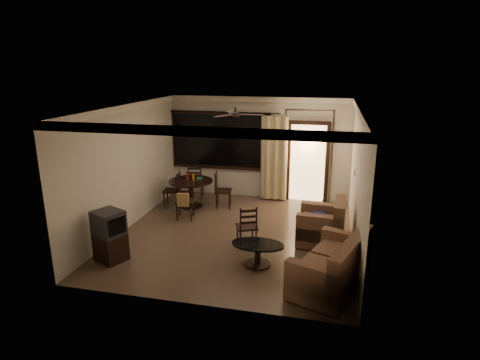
% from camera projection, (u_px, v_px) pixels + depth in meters
% --- Properties ---
extents(ground, '(5.50, 5.50, 0.00)m').
position_uv_depth(ground, '(236.00, 235.00, 8.88)').
color(ground, '#7F6651').
rests_on(ground, ground).
extents(room_shell, '(5.50, 6.70, 5.50)m').
position_uv_depth(room_shell, '(275.00, 140.00, 9.90)').
color(room_shell, beige).
rests_on(room_shell, ground).
extents(dining_table, '(1.15, 1.15, 0.94)m').
position_uv_depth(dining_table, '(191.00, 186.00, 10.49)').
color(dining_table, black).
rests_on(dining_table, ground).
extents(dining_chair_west, '(0.48, 0.48, 0.95)m').
position_uv_depth(dining_chair_west, '(173.00, 197.00, 10.53)').
color(dining_chair_west, black).
rests_on(dining_chair_west, ground).
extents(dining_chair_east, '(0.48, 0.48, 0.95)m').
position_uv_depth(dining_chair_east, '(223.00, 197.00, 10.52)').
color(dining_chair_east, black).
rests_on(dining_chair_east, ground).
extents(dining_chair_south, '(0.48, 0.53, 0.95)m').
position_uv_depth(dining_chair_south, '(185.00, 206.00, 9.74)').
color(dining_chair_south, black).
rests_on(dining_chair_south, ground).
extents(dining_chair_north, '(0.48, 0.48, 0.95)m').
position_uv_depth(dining_chair_north, '(196.00, 188.00, 11.31)').
color(dining_chair_north, black).
rests_on(dining_chair_north, ground).
extents(tv_cabinet, '(0.67, 0.64, 1.00)m').
position_uv_depth(tv_cabinet, '(110.00, 236.00, 7.59)').
color(tv_cabinet, black).
rests_on(tv_cabinet, ground).
extents(sofa, '(1.42, 1.89, 0.90)m').
position_uv_depth(sofa, '(334.00, 268.00, 6.70)').
color(sofa, '#452520').
rests_on(sofa, ground).
extents(armchair, '(0.99, 0.99, 0.94)m').
position_uv_depth(armchair, '(324.00, 226.00, 8.36)').
color(armchair, '#452520').
rests_on(armchair, ground).
extents(coffee_table, '(0.99, 0.59, 0.43)m').
position_uv_depth(coffee_table, '(258.00, 251.00, 7.46)').
color(coffee_table, black).
rests_on(coffee_table, ground).
extents(side_chair, '(0.53, 0.53, 0.91)m').
position_uv_depth(side_chair, '(247.00, 234.00, 8.24)').
color(side_chair, black).
rests_on(side_chair, ground).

